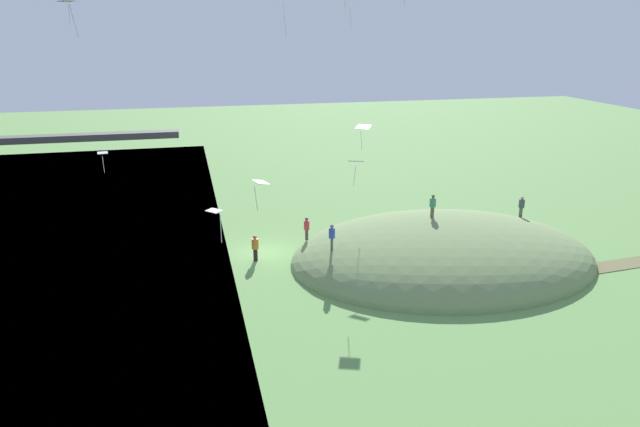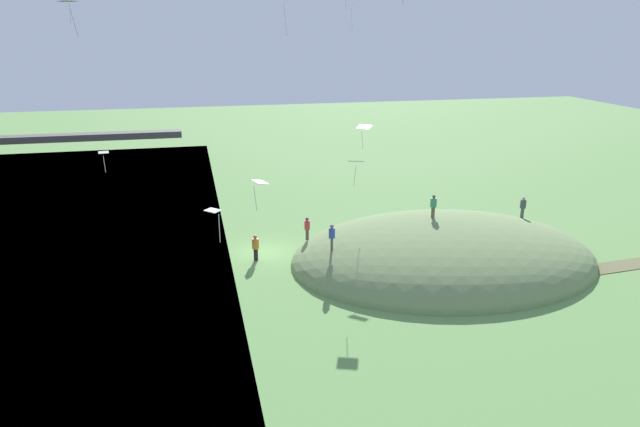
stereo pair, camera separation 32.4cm
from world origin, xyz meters
name	(u,v)px [view 2 (the right image)]	position (x,y,z in m)	size (l,w,h in m)	color
ground_plane	(264,252)	(0.00, 0.00, 0.00)	(160.00, 160.00, 0.00)	#63924B
grass_hill	(443,259)	(11.76, -3.94, 0.00)	(20.98, 16.19, 5.01)	#6E8652
person_with_child	(433,204)	(11.59, -2.17, 3.46)	(0.54, 0.54, 1.64)	brown
person_watching_kites	(307,226)	(2.99, -0.43, 1.90)	(0.49, 0.49, 1.67)	brown
person_near_shore	(255,245)	(-0.75, -1.35, 1.15)	(0.62, 0.62, 1.85)	black
person_walking_path	(523,205)	(19.22, -1.10, 2.54)	(0.60, 0.60, 1.63)	#50544A
person_on_hilltop	(332,234)	(3.75, -4.55, 2.69)	(0.54, 0.54, 1.72)	brown
kite_1	(356,163)	(5.51, -3.69, 7.02)	(1.17, 0.98, 1.66)	white
kite_2	(364,128)	(7.83, 2.32, 8.13)	(1.25, 1.22, 1.77)	white
kite_3	(260,183)	(-1.12, -8.14, 7.21)	(0.95, 1.16, 1.68)	silver
kite_5	(351,7)	(7.01, 3.56, 16.45)	(0.59, 0.78, 1.69)	silver
kite_6	(104,154)	(-10.11, 1.18, 7.28)	(0.70, 0.60, 1.32)	white
kite_9	(283,2)	(1.49, -1.09, 16.56)	(0.79, 0.98, 2.13)	white
kite_10	(214,213)	(-3.73, -11.34, 6.74)	(0.88, 0.89, 1.59)	white
kite_12	(68,2)	(-10.76, -0.98, 16.48)	(1.14, 1.19, 1.26)	white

